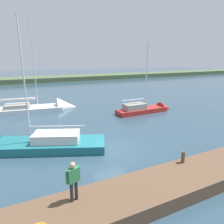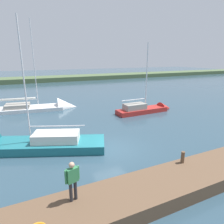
{
  "view_description": "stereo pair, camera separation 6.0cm",
  "coord_description": "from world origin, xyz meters",
  "px_view_note": "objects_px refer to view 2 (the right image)",
  "views": [
    {
      "loc": [
        5.88,
        12.27,
        6.6
      ],
      "look_at": [
        -1.61,
        -3.48,
        1.79
      ],
      "focal_mm": 32.02,
      "sensor_mm": 36.0,
      "label": 1
    },
    {
      "loc": [
        5.83,
        12.29,
        6.6
      ],
      "look_at": [
        -1.61,
        -3.48,
        1.79
      ],
      "focal_mm": 32.02,
      "sensor_mm": 36.0,
      "label": 2
    }
  ],
  "objects_px": {
    "sailboat_mid_channel": "(25,147)",
    "sailboat_far_right": "(46,108)",
    "mooring_post_near": "(183,157)",
    "sailboat_near_dock": "(148,110)",
    "person_on_dock": "(72,178)"
  },
  "relations": [
    {
      "from": "mooring_post_near",
      "to": "sailboat_mid_channel",
      "type": "height_order",
      "value": "sailboat_mid_channel"
    },
    {
      "from": "sailboat_near_dock",
      "to": "mooring_post_near",
      "type": "bearing_deg",
      "value": -118.44
    },
    {
      "from": "sailboat_near_dock",
      "to": "person_on_dock",
      "type": "xyz_separation_m",
      "value": [
        12.67,
        12.62,
        1.53
      ]
    },
    {
      "from": "sailboat_near_dock",
      "to": "sailboat_far_right",
      "type": "bearing_deg",
      "value": 147.55
    },
    {
      "from": "sailboat_far_right",
      "to": "sailboat_near_dock",
      "type": "height_order",
      "value": "sailboat_far_right"
    },
    {
      "from": "mooring_post_near",
      "to": "person_on_dock",
      "type": "height_order",
      "value": "person_on_dock"
    },
    {
      "from": "mooring_post_near",
      "to": "sailboat_near_dock",
      "type": "xyz_separation_m",
      "value": [
        -6.21,
        -12.22,
        -0.82
      ]
    },
    {
      "from": "sailboat_mid_channel",
      "to": "person_on_dock",
      "type": "height_order",
      "value": "sailboat_mid_channel"
    },
    {
      "from": "mooring_post_near",
      "to": "sailboat_mid_channel",
      "type": "distance_m",
      "value": 10.98
    },
    {
      "from": "sailboat_mid_channel",
      "to": "sailboat_far_right",
      "type": "distance_m",
      "value": 12.04
    },
    {
      "from": "mooring_post_near",
      "to": "sailboat_near_dock",
      "type": "height_order",
      "value": "sailboat_near_dock"
    },
    {
      "from": "mooring_post_near",
      "to": "sailboat_mid_channel",
      "type": "relative_size",
      "value": 0.07
    },
    {
      "from": "mooring_post_near",
      "to": "sailboat_far_right",
      "type": "relative_size",
      "value": 0.05
    },
    {
      "from": "sailboat_near_dock",
      "to": "sailboat_mid_channel",
      "type": "bearing_deg",
      "value": -162.7
    },
    {
      "from": "sailboat_mid_channel",
      "to": "person_on_dock",
      "type": "distance_m",
      "value": 8.08
    }
  ]
}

